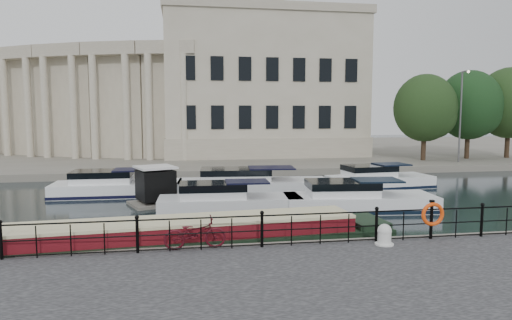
% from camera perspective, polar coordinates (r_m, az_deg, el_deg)
% --- Properties ---
extents(ground_plane, '(160.00, 160.00, 0.00)m').
position_cam_1_polar(ground_plane, '(17.64, -0.56, -10.44)').
color(ground_plane, black).
rests_on(ground_plane, ground).
extents(far_bank, '(120.00, 42.00, 0.55)m').
position_cam_1_polar(far_bank, '(55.98, -6.67, 1.08)').
color(far_bank, '#6B665B').
rests_on(far_bank, ground_plane).
extents(railing, '(24.14, 0.14, 1.22)m').
position_cam_1_polar(railing, '(15.18, 0.75, -8.45)').
color(railing, black).
rests_on(railing, near_quay).
extents(civic_building, '(53.55, 31.84, 16.85)m').
position_cam_1_polar(civic_building, '(51.50, -7.66, 8.18)').
color(civic_building, '#ADA38C').
rests_on(civic_building, far_bank).
extents(lamp_posts, '(8.24, 1.55, 8.07)m').
position_cam_1_polar(lamp_posts, '(47.09, 28.14, 5.03)').
color(lamp_posts, '#59595B').
rests_on(lamp_posts, far_bank).
extents(bicycle, '(2.03, 0.78, 1.05)m').
position_cam_1_polar(bicycle, '(15.14, -7.64, -9.03)').
color(bicycle, '#480D15').
rests_on(bicycle, near_quay).
extents(mooring_bollard, '(0.63, 0.63, 0.71)m').
position_cam_1_polar(mooring_bollard, '(16.11, 15.76, -9.01)').
color(mooring_bollard, silver).
rests_on(mooring_bollard, near_quay).
extents(life_ring_post, '(0.84, 0.21, 1.38)m').
position_cam_1_polar(life_ring_post, '(17.20, 21.20, -6.41)').
color(life_ring_post, black).
rests_on(life_ring_post, near_quay).
extents(narrowboat, '(16.26, 3.44, 1.59)m').
position_cam_1_polar(narrowboat, '(16.75, -9.79, -10.12)').
color(narrowboat, black).
rests_on(narrowboat, ground_plane).
extents(harbour_hut, '(3.26, 3.01, 2.16)m').
position_cam_1_polar(harbour_hut, '(25.27, -12.43, -3.36)').
color(harbour_hut, '#6B665B').
rests_on(harbour_hut, ground_plane).
extents(cabin_cruisers, '(24.24, 9.79, 1.99)m').
position_cam_1_polar(cabin_cruisers, '(26.71, 0.94, -3.99)').
color(cabin_cruisers, silver).
rests_on(cabin_cruisers, ground_plane).
extents(trees, '(15.31, 6.75, 8.85)m').
position_cam_1_polar(trees, '(48.57, 25.67, 5.96)').
color(trees, black).
rests_on(trees, far_bank).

